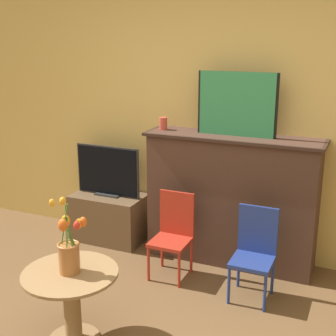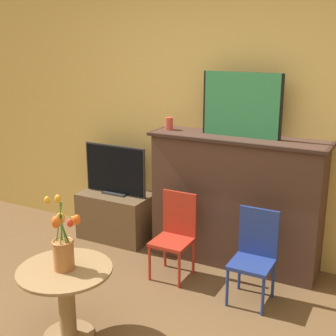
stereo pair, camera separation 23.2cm
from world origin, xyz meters
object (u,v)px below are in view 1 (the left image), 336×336
object	(u,v)px
chair_red	(173,231)
tv_monitor	(108,172)
vase_tulips	(69,249)
painting	(237,104)
chair_blue	(255,249)

from	to	relation	value
chair_red	tv_monitor	bearing A→B (deg)	155.28
chair_red	vase_tulips	size ratio (longest dim) A/B	1.46
tv_monitor	chair_red	distance (m)	1.00
painting	tv_monitor	distance (m)	1.45
chair_blue	vase_tulips	size ratio (longest dim) A/B	1.46
tv_monitor	chair_red	xyz separation A→B (m)	(0.87, -0.40, -0.31)
tv_monitor	chair_blue	world-z (taller)	tv_monitor
vase_tulips	tv_monitor	bearing A→B (deg)	112.22
painting	chair_red	distance (m)	1.19
painting	tv_monitor	xyz separation A→B (m)	(-1.25, -0.04, -0.72)
vase_tulips	chair_red	bearing A→B (deg)	77.91
painting	tv_monitor	size ratio (longest dim) A/B	1.02
chair_red	vase_tulips	world-z (taller)	vase_tulips
chair_red	chair_blue	size ratio (longest dim) A/B	1.00
painting	chair_blue	xyz separation A→B (m)	(0.33, -0.51, -1.04)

